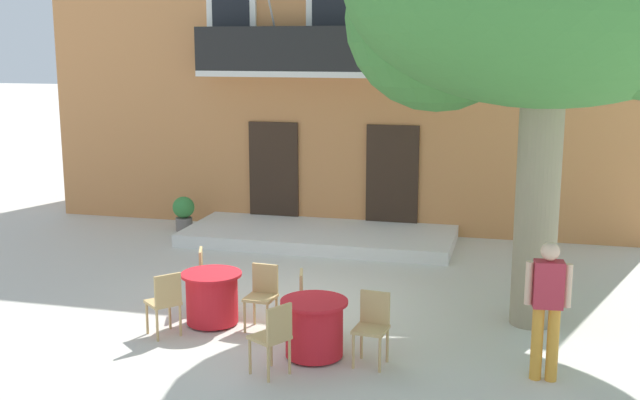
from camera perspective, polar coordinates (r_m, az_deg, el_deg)
name	(u,v)px	position (r m, az deg, el deg)	size (l,w,h in m)	color
ground_plane	(291,304)	(12.11, -2.17, -7.65)	(120.00, 120.00, 0.00)	beige
building_facade	(353,53)	(18.37, 2.40, 10.72)	(13.00, 5.09, 7.50)	#CC844C
entrance_step_platform	(319,236)	(15.79, -0.08, -2.65)	(5.41, 2.28, 0.25)	silver
cafe_table_near_tree	(314,328)	(10.04, -0.43, -9.34)	(0.86, 0.86, 0.76)	red
cafe_chair_near_tree_0	(372,323)	(9.83, 3.86, -8.97)	(0.44, 0.44, 0.91)	tan
cafe_chair_near_tree_1	(309,299)	(10.70, -0.82, -7.24)	(0.49, 0.49, 0.91)	tan
cafe_chair_near_tree_2	(274,334)	(9.47, -3.42, -9.79)	(0.55, 0.55, 0.91)	tan
cafe_table_middle	(212,298)	(11.28, -7.91, -7.09)	(0.86, 0.86, 0.76)	red
cafe_chair_middle_0	(263,292)	(11.01, -4.23, -6.74)	(0.43, 0.43, 0.91)	tan
cafe_chair_middle_1	(208,273)	(11.96, -8.19, -5.35)	(0.51, 0.51, 0.91)	tan
cafe_chair_middle_2	(165,300)	(10.87, -11.27, -7.17)	(0.56, 0.56, 0.91)	tan
ground_planter_left	(184,212)	(16.93, -9.95, -0.86)	(0.46, 0.46, 0.74)	slate
pedestrian_near_entrance	(547,303)	(9.58, 16.30, -7.24)	(0.53, 0.26, 1.70)	gold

